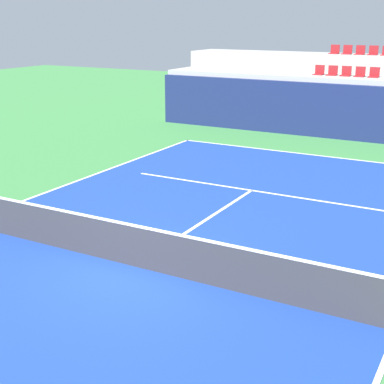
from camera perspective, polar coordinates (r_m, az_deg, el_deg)
ground_plane at (r=12.35m, az=-5.87°, el=-7.53°), size 80.00×80.00×0.00m
court_surface at (r=12.35m, az=-5.87°, el=-7.51°), size 11.00×24.00×0.01m
baseline_far at (r=22.67m, az=11.61°, el=3.77°), size 11.00×0.10×0.00m
service_line_far at (r=17.62m, az=6.05°, el=0.17°), size 8.26×0.10×0.00m
centre_service_line at (r=14.87m, az=1.17°, el=-3.00°), size 0.10×6.40×0.00m
back_wall at (r=25.84m, az=14.25°, el=7.91°), size 17.39×0.30×2.40m
stands_tier_lower at (r=27.11m, az=15.03°, el=8.51°), size 17.39×2.40×2.62m
stands_tier_upper at (r=29.38m, az=16.29°, el=9.85°), size 17.39×2.40×3.44m
seating_row_lower at (r=27.04m, az=15.32°, el=11.53°), size 2.94×0.44×0.44m
seating_row_upper at (r=29.31m, az=16.64°, el=13.44°), size 2.94×0.44×0.44m
tennis_net at (r=12.15m, az=-5.94°, el=-5.35°), size 11.08×0.08×1.07m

